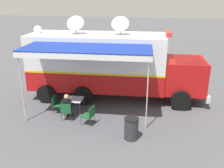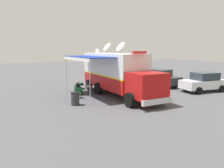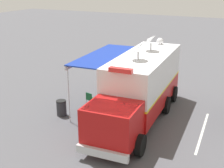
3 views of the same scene
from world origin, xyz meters
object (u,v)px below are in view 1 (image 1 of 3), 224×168
(folding_chair_beside_table, at_px, (57,103))
(car_far_corner, at_px, (152,52))
(folding_chair_spare_by_truck, at_px, (89,114))
(seated_responder, at_px, (68,106))
(folding_table, at_px, (74,100))
(car_behind_truck, at_px, (99,55))
(folding_chair_at_table, at_px, (67,110))
(water_bottle, at_px, (71,98))
(command_truck, at_px, (110,63))
(trash_bin, at_px, (131,128))

(folding_chair_beside_table, xyz_separation_m, car_far_corner, (-10.32, 4.19, 0.37))
(folding_chair_spare_by_truck, distance_m, seated_responder, 1.22)
(folding_table, height_order, car_behind_truck, car_behind_truck)
(folding_chair_beside_table, distance_m, seated_responder, 0.90)
(folding_chair_spare_by_truck, bearing_deg, folding_chair_beside_table, -114.92)
(folding_chair_at_table, bearing_deg, water_bottle, -179.64)
(command_truck, height_order, folding_chair_spare_by_truck, command_truck)
(trash_bin, bearing_deg, car_far_corner, 178.28)
(folding_chair_at_table, height_order, trash_bin, trash_bin)
(water_bottle, distance_m, trash_bin, 3.50)
(car_far_corner, bearing_deg, folding_chair_spare_by_truck, -11.59)
(command_truck, distance_m, folding_chair_beside_table, 3.59)
(seated_responder, bearing_deg, folding_chair_at_table, 3.11)
(car_behind_truck, distance_m, car_far_corner, 4.47)
(car_far_corner, bearing_deg, folding_table, -18.12)
(folding_chair_beside_table, bearing_deg, command_truck, 138.10)
(water_bottle, distance_m, seated_responder, 0.48)
(folding_chair_spare_by_truck, xyz_separation_m, seated_responder, (-0.40, -1.15, 0.14))
(seated_responder, height_order, car_behind_truck, car_behind_truck)
(seated_responder, height_order, trash_bin, seated_responder)
(folding_table, relative_size, trash_bin, 0.93)
(seated_responder, bearing_deg, folding_chair_spare_by_truck, 70.96)
(folding_chair_at_table, bearing_deg, command_truck, 155.15)
(folding_chair_spare_by_truck, bearing_deg, car_behind_truck, -168.99)
(folding_chair_spare_by_truck, bearing_deg, folding_chair_at_table, -100.32)
(folding_table, xyz_separation_m, car_behind_truck, (-8.54, -0.82, 0.21))
(folding_chair_beside_table, xyz_separation_m, folding_chair_spare_by_truck, (0.88, 1.89, 0.00))
(folding_chair_at_table, bearing_deg, folding_chair_beside_table, -131.69)
(seated_responder, bearing_deg, folding_table, 170.07)
(folding_table, relative_size, car_behind_truck, 0.19)
(trash_bin, xyz_separation_m, car_far_corner, (-12.00, 0.36, 0.42))
(folding_chair_at_table, bearing_deg, car_far_corner, 162.66)
(command_truck, height_order, water_bottle, command_truck)
(trash_bin, bearing_deg, seated_responder, -111.11)
(water_bottle, relative_size, trash_bin, 0.25)
(water_bottle, distance_m, car_far_corner, 10.92)
(folding_chair_at_table, distance_m, car_far_corner, 11.52)
(folding_table, distance_m, car_behind_truck, 8.58)
(folding_table, xyz_separation_m, folding_chair_at_table, (0.80, -0.10, -0.16))
(trash_bin, relative_size, car_behind_truck, 0.20)
(water_bottle, height_order, car_behind_truck, car_behind_truck)
(folding_table, relative_size, seated_responder, 0.67)
(folding_chair_spare_by_truck, bearing_deg, trash_bin, 67.70)
(car_far_corner, bearing_deg, seated_responder, -17.67)
(command_truck, distance_m, trash_bin, 4.68)
(water_bottle, relative_size, car_far_corner, 0.05)
(folding_table, xyz_separation_m, folding_chair_spare_by_truck, (1.01, 1.04, -0.16))
(water_bottle, bearing_deg, folding_chair_spare_by_truck, 53.75)
(folding_chair_beside_table, bearing_deg, trash_bin, 66.39)
(water_bottle, relative_size, folding_chair_at_table, 0.26)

